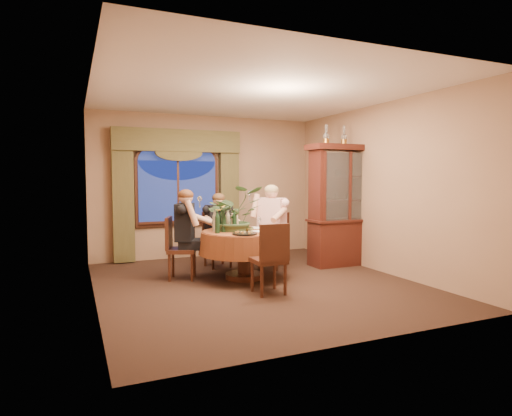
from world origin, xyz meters
name	(u,v)px	position (x,y,z in m)	size (l,w,h in m)	color
floor	(256,283)	(0.00, 0.00, 0.00)	(5.00, 5.00, 0.00)	black
wall_back	(207,187)	(0.00, 2.50, 1.40)	(4.50, 4.50, 0.00)	#906C51
wall_right	(379,188)	(2.25, 0.00, 1.40)	(5.00, 5.00, 0.00)	#906C51
ceiling	(256,93)	(0.00, 0.00, 2.80)	(5.00, 5.00, 0.00)	white
window	(178,192)	(-0.60, 2.43, 1.30)	(1.62, 0.10, 1.32)	navy
arched_transom	(178,151)	(-0.60, 2.43, 2.08)	(1.60, 0.06, 0.44)	navy
drapery_left	(123,199)	(-1.63, 2.38, 1.18)	(0.38, 0.14, 2.32)	#464221
drapery_right	(229,197)	(0.43, 2.38, 1.18)	(0.38, 0.14, 2.32)	#464221
swag_valance	(178,141)	(-0.60, 2.35, 2.28)	(2.45, 0.16, 0.42)	#464221
dining_table	(244,255)	(-0.04, 0.37, 0.38)	(1.42, 1.42, 0.75)	maroon
china_cabinet	(343,205)	(2.00, 0.67, 1.08)	(1.34, 0.53, 2.16)	#35120E
oil_lamp_left	(326,135)	(1.62, 0.67, 2.33)	(0.11, 0.11, 0.34)	#A5722D
oil_lamp_center	(344,135)	(2.00, 0.67, 2.33)	(0.11, 0.11, 0.34)	#A5722D
oil_lamp_right	(361,136)	(2.37, 0.67, 2.33)	(0.11, 0.11, 0.34)	#A5722D
chair_right	(273,241)	(0.71, 0.92, 0.48)	(0.42, 0.42, 0.96)	black
chair_back_right	(218,240)	(-0.15, 1.36, 0.48)	(0.42, 0.42, 0.96)	black
chair_back	(182,248)	(-0.94, 0.72, 0.48)	(0.42, 0.42, 0.96)	black
chair_front_left	(268,258)	(-0.06, -0.56, 0.48)	(0.42, 0.42, 0.96)	black
person_pink	(272,226)	(0.69, 0.92, 0.73)	(0.52, 0.48, 1.46)	beige
person_back	(185,234)	(-0.89, 0.74, 0.70)	(0.50, 0.46, 1.40)	black
person_scarf	(218,230)	(-0.16, 1.31, 0.66)	(0.47, 0.43, 1.31)	black
stoneware_vase	(235,222)	(-0.16, 0.48, 0.88)	(0.14, 0.14, 0.27)	tan
centerpiece_plant	(233,193)	(-0.16, 0.54, 1.34)	(0.90, 1.00, 0.78)	#35502E
olive_bowl	(248,229)	(0.02, 0.36, 0.78)	(0.16, 0.16, 0.05)	#505629
cheese_platter	(245,234)	(-0.20, -0.05, 0.76)	(0.36, 0.36, 0.02)	black
wine_bottle_0	(224,221)	(-0.39, 0.34, 0.92)	(0.07, 0.07, 0.33)	black
wine_bottle_1	(228,221)	(-0.31, 0.39, 0.92)	(0.07, 0.07, 0.33)	tan
wine_bottle_2	(221,220)	(-0.35, 0.55, 0.92)	(0.07, 0.07, 0.33)	black
wine_bottle_3	(215,221)	(-0.49, 0.47, 0.92)	(0.07, 0.07, 0.33)	tan
wine_bottle_4	(234,221)	(-0.23, 0.30, 0.92)	(0.07, 0.07, 0.33)	black
wine_bottle_5	(217,222)	(-0.52, 0.25, 0.92)	(0.07, 0.07, 0.33)	black
tasting_paper_0	(261,231)	(0.16, 0.18, 0.75)	(0.21, 0.30, 0.00)	white
tasting_paper_1	(257,228)	(0.29, 0.64, 0.75)	(0.21, 0.30, 0.00)	white
wine_glass_person_pink	(259,222)	(0.34, 0.65, 0.84)	(0.07, 0.07, 0.18)	silver
wine_glass_person_back	(214,225)	(-0.47, 0.56, 0.84)	(0.07, 0.07, 0.18)	silver
wine_glass_person_scarf	(230,222)	(-0.10, 0.84, 0.84)	(0.07, 0.07, 0.18)	silver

